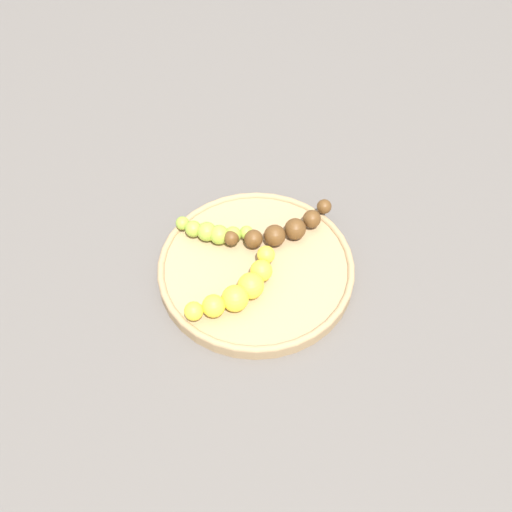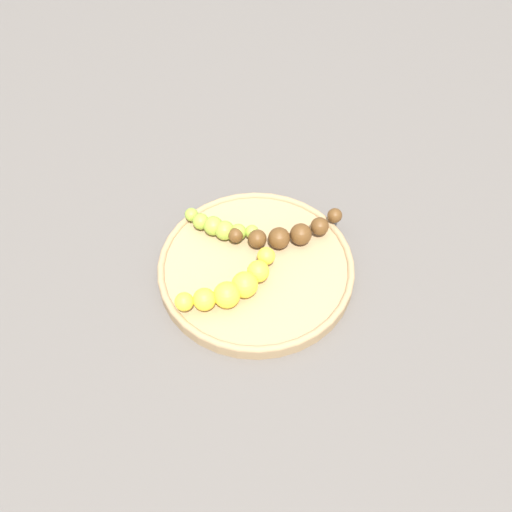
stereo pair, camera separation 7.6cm
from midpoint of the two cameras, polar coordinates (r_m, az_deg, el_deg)
name	(u,v)px [view 2 (the right image)]	position (r m, az deg, el deg)	size (l,w,h in m)	color
ground_plane	(256,272)	(0.79, 2.75, -1.86)	(2.40, 2.40, 0.00)	#56514C
fruit_bowl	(256,267)	(0.78, 2.78, -1.34)	(0.28, 0.28, 0.02)	#A08259
banana_green	(219,227)	(0.79, -1.10, 2.83)	(0.11, 0.06, 0.03)	#8CAD38
banana_yellow	(233,286)	(0.73, 0.60, -3.36)	(0.07, 0.15, 0.04)	yellow
banana_overripe	(289,233)	(0.79, 6.16, 2.18)	(0.10, 0.15, 0.03)	#593819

